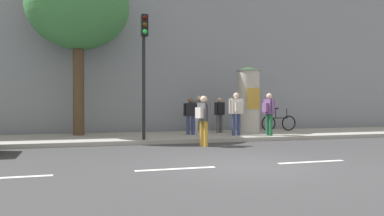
{
  "coord_description": "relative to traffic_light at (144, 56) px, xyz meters",
  "views": [
    {
      "loc": [
        -3.73,
        -7.94,
        1.43
      ],
      "look_at": [
        -0.75,
        2.0,
        1.31
      ],
      "focal_mm": 35.07,
      "sensor_mm": 36.0,
      "label": 1
    }
  ],
  "objects": [
    {
      "name": "sidewalk_curb",
      "position": [
        1.54,
        1.76,
        -3.04
      ],
      "size": [
        36.0,
        4.0,
        0.15
      ],
      "primitive_type": "cube",
      "color": "#9E9B93",
      "rests_on": "ground_plane"
    },
    {
      "name": "ground_plane",
      "position": [
        1.54,
        -5.24,
        -3.11
      ],
      "size": [
        80.0,
        80.0,
        0.0
      ],
      "primitive_type": "plane",
      "color": "#38383A"
    },
    {
      "name": "pedestrian_in_dark_shirt",
      "position": [
        3.74,
        2.33,
        -2.05
      ],
      "size": [
        0.54,
        0.46,
        1.56
      ],
      "color": "#4C4C51",
      "rests_on": "sidewalk_curb"
    },
    {
      "name": "traffic_light",
      "position": [
        0.0,
        0.0,
        0.0
      ],
      "size": [
        0.24,
        0.45,
        4.41
      ],
      "color": "black",
      "rests_on": "sidewalk_curb"
    },
    {
      "name": "street_tree",
      "position": [
        -2.23,
        2.75,
        2.24
      ],
      "size": [
        4.1,
        4.1,
        6.98
      ],
      "color": "#4C3826",
      "rests_on": "sidewalk_curb"
    },
    {
      "name": "pedestrian_with_bag",
      "position": [
        3.87,
        0.76,
        -1.92
      ],
      "size": [
        0.64,
        0.39,
        1.73
      ],
      "color": "navy",
      "rests_on": "sidewalk_curb"
    },
    {
      "name": "pedestrian_with_backpack",
      "position": [
        1.77,
        -1.3,
        -2.1
      ],
      "size": [
        0.48,
        0.57,
        1.7
      ],
      "color": "#B78C33",
      "rests_on": "ground_plane"
    },
    {
      "name": "lane_markings",
      "position": [
        1.54,
        -5.24,
        -3.11
      ],
      "size": [
        25.8,
        0.16,
        0.01
      ],
      "color": "silver",
      "rests_on": "ground_plane"
    },
    {
      "name": "pedestrian_near_pole",
      "position": [
        5.17,
        0.49,
        -1.94
      ],
      "size": [
        0.43,
        0.61,
        1.71
      ],
      "color": "#1E5938",
      "rests_on": "sidewalk_curb"
    },
    {
      "name": "building_backdrop",
      "position": [
        1.54,
        6.76,
        1.72
      ],
      "size": [
        36.0,
        5.0,
        9.67
      ],
      "primitive_type": "cube",
      "color": "gray",
      "rests_on": "ground_plane"
    },
    {
      "name": "poster_column",
      "position": [
        4.95,
        1.95,
        -1.47
      ],
      "size": [
        1.09,
        1.09,
        2.94
      ],
      "color": "#B2ADA3",
      "rests_on": "sidewalk_curb"
    },
    {
      "name": "pedestrian_in_light_jacket",
      "position": [
        2.21,
        1.68,
        -2.08
      ],
      "size": [
        0.58,
        0.31,
        1.52
      ],
      "color": "navy",
      "rests_on": "sidewalk_curb"
    },
    {
      "name": "pedestrian_in_red_top",
      "position": [
        3.1,
        3.26,
        -1.99
      ],
      "size": [
        0.63,
        0.37,
        1.65
      ],
      "color": "silver",
      "rests_on": "sidewalk_curb"
    },
    {
      "name": "bicycle_leaning",
      "position": [
        6.8,
        2.54,
        -2.57
      ],
      "size": [
        1.77,
        0.12,
        1.09
      ],
      "color": "black",
      "rests_on": "sidewalk_curb"
    }
  ]
}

